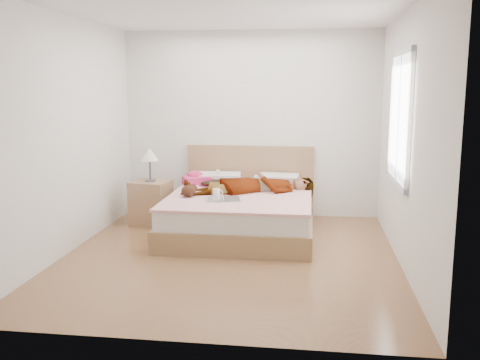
# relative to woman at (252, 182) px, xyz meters

# --- Properties ---
(ground) EXTENTS (4.00, 4.00, 0.00)m
(ground) POSITION_rel_woman_xyz_m (-0.11, -1.15, -0.63)
(ground) COLOR #502C19
(ground) RESTS_ON ground
(woman) EXTENTS (1.82, 1.17, 0.23)m
(woman) POSITION_rel_woman_xyz_m (0.00, 0.00, 0.00)
(woman) COLOR white
(woman) RESTS_ON bed
(hair) EXTENTS (0.58, 0.67, 0.09)m
(hair) POSITION_rel_woman_xyz_m (-0.57, 0.45, -0.07)
(hair) COLOR black
(hair) RESTS_ON bed
(phone) EXTENTS (0.07, 0.10, 0.05)m
(phone) POSITION_rel_woman_xyz_m (-0.50, 0.40, 0.06)
(phone) COLOR silver
(phone) RESTS_ON bed
(room_shell) EXTENTS (4.00, 4.00, 4.00)m
(room_shell) POSITION_rel_woman_xyz_m (1.66, -0.85, 0.87)
(room_shell) COLOR white
(room_shell) RESTS_ON ground
(bed) EXTENTS (1.80, 2.08, 1.00)m
(bed) POSITION_rel_woman_xyz_m (-0.11, -0.11, -0.35)
(bed) COLOR olive
(bed) RESTS_ON ground
(towel) EXTENTS (0.45, 0.42, 0.19)m
(towel) POSITION_rel_woman_xyz_m (-0.79, 0.33, -0.04)
(towel) COLOR #DE3C80
(towel) RESTS_ON bed
(magazine) EXTENTS (0.47, 0.35, 0.02)m
(magazine) POSITION_rel_woman_xyz_m (-0.26, -0.60, -0.11)
(magazine) COLOR silver
(magazine) RESTS_ON bed
(coffee_mug) EXTENTS (0.13, 0.10, 0.10)m
(coffee_mug) POSITION_rel_woman_xyz_m (-0.38, -0.43, -0.07)
(coffee_mug) COLOR white
(coffee_mug) RESTS_ON bed
(plush_toy) EXTENTS (0.22, 0.28, 0.14)m
(plush_toy) POSITION_rel_woman_xyz_m (-0.71, -0.45, -0.04)
(plush_toy) COLOR black
(plush_toy) RESTS_ON bed
(nightstand) EXTENTS (0.54, 0.49, 1.03)m
(nightstand) POSITION_rel_woman_xyz_m (-1.37, 0.11, -0.29)
(nightstand) COLOR #88603F
(nightstand) RESTS_ON ground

